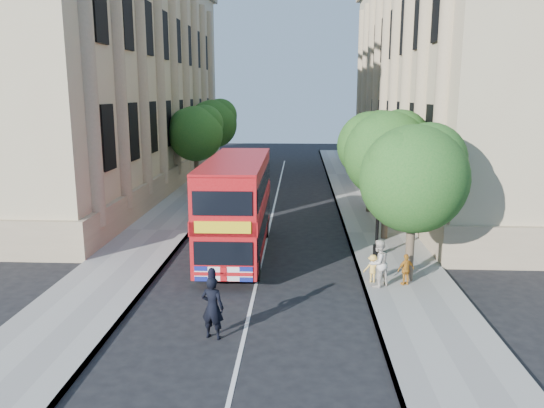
# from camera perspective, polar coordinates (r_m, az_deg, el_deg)

# --- Properties ---
(ground) EXTENTS (120.00, 120.00, 0.00)m
(ground) POSITION_cam_1_polar(r_m,az_deg,el_deg) (18.01, -2.40, -11.45)
(ground) COLOR black
(ground) RESTS_ON ground
(pavement_right) EXTENTS (3.50, 80.00, 0.12)m
(pavement_right) POSITION_cam_1_polar(r_m,az_deg,el_deg) (27.70, 11.53, -3.16)
(pavement_right) COLOR gray
(pavement_right) RESTS_ON ground
(pavement_left) EXTENTS (3.50, 80.00, 0.12)m
(pavement_left) POSITION_cam_1_polar(r_m,az_deg,el_deg) (28.36, -12.14, -2.84)
(pavement_left) COLOR gray
(pavement_left) RESTS_ON ground
(building_right) EXTENTS (12.00, 38.00, 18.00)m
(building_right) POSITION_cam_1_polar(r_m,az_deg,el_deg) (42.31, 20.35, 13.68)
(building_right) COLOR tan
(building_right) RESTS_ON ground
(building_left) EXTENTS (12.00, 38.00, 18.00)m
(building_left) POSITION_cam_1_polar(r_m,az_deg,el_deg) (43.34, -18.37, 13.76)
(building_left) COLOR tan
(building_left) RESTS_ON ground
(tree_right_near) EXTENTS (4.00, 4.00, 6.08)m
(tree_right_near) POSITION_cam_1_polar(r_m,az_deg,el_deg) (20.16, 15.13, 3.25)
(tree_right_near) COLOR #473828
(tree_right_near) RESTS_ON ground
(tree_right_mid) EXTENTS (4.20, 4.20, 6.37)m
(tree_right_mid) POSITION_cam_1_polar(r_m,az_deg,el_deg) (25.99, 12.43, 5.67)
(tree_right_mid) COLOR #473828
(tree_right_mid) RESTS_ON ground
(tree_right_far) EXTENTS (4.00, 4.00, 6.15)m
(tree_right_far) POSITION_cam_1_polar(r_m,az_deg,el_deg) (31.91, 10.69, 6.60)
(tree_right_far) COLOR #473828
(tree_right_far) RESTS_ON ground
(tree_left_far) EXTENTS (4.00, 4.00, 6.30)m
(tree_left_far) POSITION_cam_1_polar(r_m,az_deg,el_deg) (39.33, -8.17, 7.83)
(tree_left_far) COLOR #473828
(tree_left_far) RESTS_ON ground
(tree_left_back) EXTENTS (4.20, 4.20, 6.65)m
(tree_left_back) POSITION_cam_1_polar(r_m,az_deg,el_deg) (47.17, -6.30, 8.85)
(tree_left_back) COLOR #473828
(tree_left_back) RESTS_ON ground
(lamp_post) EXTENTS (0.32, 0.32, 5.16)m
(lamp_post) POSITION_cam_1_polar(r_m,az_deg,el_deg) (23.18, 11.36, 0.14)
(lamp_post) COLOR black
(lamp_post) RESTS_ON pavement_right
(double_decker_bus) EXTENTS (2.54, 9.22, 4.25)m
(double_decker_bus) POSITION_cam_1_polar(r_m,az_deg,el_deg) (23.32, -3.80, 0.01)
(double_decker_bus) COLOR #AC0B0F
(double_decker_bus) RESTS_ON ground
(box_van) EXTENTS (2.29, 5.05, 2.82)m
(box_van) POSITION_cam_1_polar(r_m,az_deg,el_deg) (33.26, -4.82, 1.87)
(box_van) COLOR black
(box_van) RESTS_ON ground
(police_constable) EXTENTS (0.80, 0.63, 1.91)m
(police_constable) POSITION_cam_1_polar(r_m,az_deg,el_deg) (15.92, -6.41, -11.00)
(police_constable) COLOR black
(police_constable) RESTS_ON ground
(woman_pedestrian) EXTENTS (1.10, 1.06, 1.78)m
(woman_pedestrian) POSITION_cam_1_polar(r_m,az_deg,el_deg) (19.91, 11.37, -6.26)
(woman_pedestrian) COLOR beige
(woman_pedestrian) RESTS_ON pavement_right
(child_a) EXTENTS (0.75, 0.53, 1.18)m
(child_a) POSITION_cam_1_polar(r_m,az_deg,el_deg) (20.39, 14.21, -6.85)
(child_a) COLOR #BF7A21
(child_a) RESTS_ON pavement_right
(child_b) EXTENTS (0.74, 0.49, 1.07)m
(child_b) POSITION_cam_1_polar(r_m,az_deg,el_deg) (20.43, 10.79, -6.82)
(child_b) COLOR #F7C354
(child_b) RESTS_ON pavement_right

